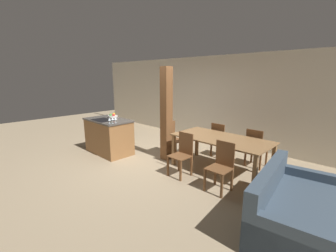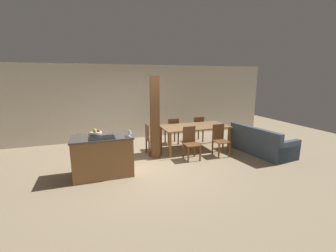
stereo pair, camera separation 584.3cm
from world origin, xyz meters
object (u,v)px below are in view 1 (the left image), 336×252
dining_table (221,142)px  dining_chair_head_end (173,138)px  wine_glass_near (109,119)px  dining_chair_near_right (221,166)px  wine_glass_far (115,118)px  fruit_bowl (113,116)px  dining_chair_far_right (255,147)px  wine_glass_middle (112,119)px  dining_chair_far_left (220,140)px  dining_chair_near_left (182,153)px  couch (292,209)px  kitchen_island (109,136)px  timber_post (166,115)px

dining_table → dining_chair_head_end: size_ratio=2.30×
wine_glass_near → dining_chair_near_right: bearing=13.0°
wine_glass_near → dining_table: (2.24, 1.37, -0.38)m
wine_glass_far → fruit_bowl: bearing=152.2°
wine_glass_far → dining_table: 2.57m
dining_chair_head_end → wine_glass_near: bearing=148.9°
wine_glass_far → dining_chair_far_right: wine_glass_far is taller
dining_chair_near_right → wine_glass_middle: bearing=-168.7°
dining_chair_far_left → dining_chair_head_end: size_ratio=1.00×
dining_chair_near_left → dining_chair_near_right: (0.94, 0.00, 0.00)m
wine_glass_middle → dining_chair_far_left: 2.76m
dining_chair_near_left → dining_chair_near_right: 0.94m
dining_chair_near_right → couch: bearing=-11.2°
kitchen_island → dining_chair_far_right: size_ratio=1.50×
couch → dining_chair_near_right: bearing=71.4°
dining_chair_far_left → dining_chair_far_right: (0.94, 0.00, 0.00)m
wine_glass_far → wine_glass_near: bearing=-90.0°
kitchen_island → timber_post: (1.48, 0.75, 0.68)m
dining_chair_head_end → dining_chair_far_left: bearing=-51.9°
dining_chair_near_left → couch: dining_chair_near_left is taller
wine_glass_far → dining_chair_far_right: size_ratio=0.17×
kitchen_island → dining_chair_far_right: (3.32, 1.80, 0.00)m
wine_glass_middle → dining_table: size_ratio=0.07×
fruit_bowl → dining_chair_far_right: size_ratio=0.29×
wine_glass_far → wine_glass_middle: bearing=-90.0°
dining_table → dining_chair_head_end: dining_chair_head_end is taller
kitchen_island → wine_glass_near: bearing=-27.5°
kitchen_island → dining_chair_near_left: size_ratio=1.50×
dining_chair_near_left → dining_chair_near_right: size_ratio=1.00×
dining_chair_near_right → wine_glass_far: bearing=-170.5°
wine_glass_near → dining_chair_far_left: wine_glass_near is taller
wine_glass_far → dining_chair_near_right: wine_glass_far is taller
dining_table → dining_chair_near_left: 0.90m
wine_glass_far → dining_chair_far_right: bearing=35.6°
kitchen_island → dining_chair_near_left: (2.38, 0.31, 0.00)m
kitchen_island → dining_chair_far_left: 2.98m
wine_glass_near → wine_glass_middle: same height
wine_glass_near → dining_table: 2.66m
dining_chair_near_left → dining_chair_head_end: 1.21m
dining_chair_far_right → kitchen_island: bearing=28.4°
dining_chair_far_left → dining_chair_far_right: 0.94m
dining_chair_far_left → dining_chair_far_right: bearing=-180.0°
wine_glass_far → dining_chair_near_left: wine_glass_far is taller
dining_table → dining_chair_far_right: size_ratio=2.30×
dining_table → wine_glass_near: bearing=-148.6°
dining_table → timber_post: size_ratio=0.91×
kitchen_island → wine_glass_middle: size_ratio=8.97×
wine_glass_near → wine_glass_middle: (0.00, 0.08, 0.00)m
wine_glass_middle → dining_chair_head_end: wine_glass_middle is taller
wine_glass_far → dining_chair_near_right: 2.82m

